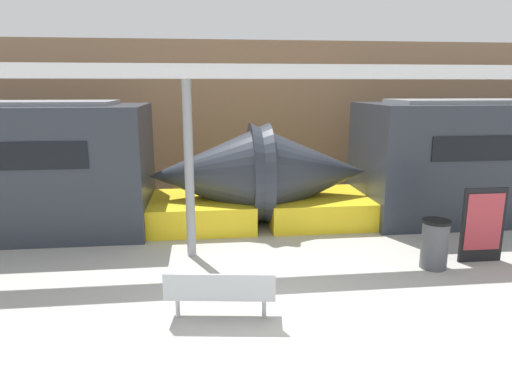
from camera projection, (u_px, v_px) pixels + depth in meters
name	position (u px, v px, depth m)	size (l,w,h in m)	color
ground_plane	(262.00, 327.00, 6.88)	(60.00, 60.00, 0.00)	#B2AFA8
station_wall	(227.00, 118.00, 15.23)	(56.00, 0.20, 5.00)	#937051
bench_near	(220.00, 292.00, 6.97)	(1.74, 0.66, 0.82)	#ADB2B7
trash_bin	(435.00, 244.00, 9.02)	(0.54, 0.54, 0.99)	#4C4F54
poster_board	(483.00, 225.00, 9.28)	(0.92, 0.07, 1.56)	black
support_column_near	(189.00, 171.00, 9.37)	(0.19, 0.19, 3.69)	gray
canopy_beam	(186.00, 71.00, 8.92)	(28.00, 0.60, 0.28)	silver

